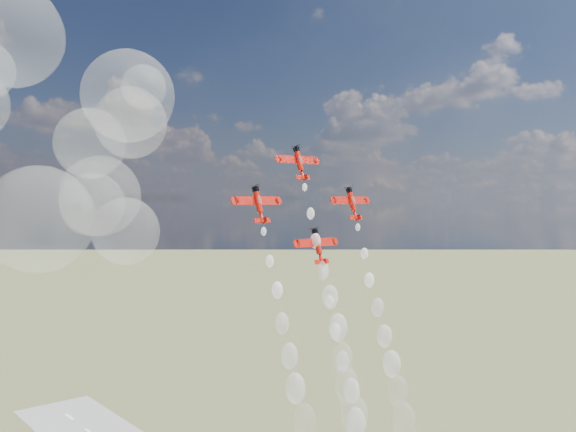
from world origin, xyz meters
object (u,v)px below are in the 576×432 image
at_px(plane_left, 259,204).
at_px(plane_slot, 318,245).
at_px(plane_lead, 299,162).
at_px(plane_right, 352,203).

xyz_separation_m(plane_left, plane_slot, (14.25, -3.17, -9.46)).
relative_size(plane_lead, plane_right, 1.00).
bearing_deg(plane_slot, plane_left, 167.46).
relative_size(plane_left, plane_slot, 1.00).
bearing_deg(plane_right, plane_left, 180.00).
bearing_deg(plane_right, plane_lead, 167.46).
relative_size(plane_lead, plane_left, 1.00).
height_order(plane_lead, plane_slot, plane_lead).
distance_m(plane_left, plane_right, 28.50).
bearing_deg(plane_lead, plane_right, -12.54).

